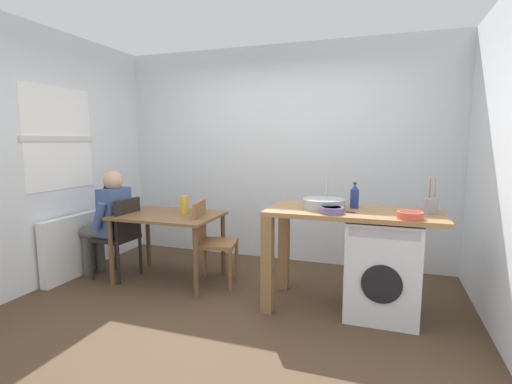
# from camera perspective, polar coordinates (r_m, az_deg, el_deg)

# --- Properties ---
(ground_plane) EXTENTS (5.46, 5.46, 0.00)m
(ground_plane) POSITION_cam_1_polar(r_m,az_deg,el_deg) (3.49, -4.28, -18.19)
(ground_plane) COLOR #4C3826
(wall_back) EXTENTS (4.60, 0.10, 2.70)m
(wall_back) POSITION_cam_1_polar(r_m,az_deg,el_deg) (4.80, 3.82, 5.66)
(wall_back) COLOR silver
(wall_back) RESTS_ON ground_plane
(wall_window_side) EXTENTS (0.12, 3.80, 2.70)m
(wall_window_side) POSITION_cam_1_polar(r_m,az_deg,el_deg) (4.46, -30.88, 4.45)
(wall_window_side) COLOR silver
(wall_window_side) RESTS_ON ground_plane
(radiator) EXTENTS (0.10, 0.80, 0.70)m
(radiator) POSITION_cam_1_polar(r_m,az_deg,el_deg) (4.71, -26.23, -7.51)
(radiator) COLOR white
(radiator) RESTS_ON ground_plane
(dining_table) EXTENTS (1.10, 0.76, 0.74)m
(dining_table) POSITION_cam_1_polar(r_m,az_deg,el_deg) (4.19, -13.21, -4.61)
(dining_table) COLOR brown
(dining_table) RESTS_ON ground_plane
(chair_person_seat) EXTENTS (0.42, 0.42, 0.90)m
(chair_person_seat) POSITION_cam_1_polar(r_m,az_deg,el_deg) (4.44, -19.88, -5.94)
(chair_person_seat) COLOR black
(chair_person_seat) RESTS_ON ground_plane
(chair_opposite) EXTENTS (0.47, 0.47, 0.90)m
(chair_opposite) POSITION_cam_1_polar(r_m,az_deg,el_deg) (4.02, -7.06, -6.96)
(chair_opposite) COLOR olive
(chair_opposite) RESTS_ON ground_plane
(seated_person) EXTENTS (0.51, 0.52, 1.20)m
(seated_person) POSITION_cam_1_polar(r_m,az_deg,el_deg) (4.52, -21.51, -3.68)
(seated_person) COLOR #595651
(seated_person) RESTS_ON ground_plane
(kitchen_counter) EXTENTS (1.50, 0.68, 0.92)m
(kitchen_counter) POSITION_cam_1_polar(r_m,az_deg,el_deg) (3.46, 11.00, -5.14)
(kitchen_counter) COLOR #9E7042
(kitchen_counter) RESTS_ON ground_plane
(washing_machine) EXTENTS (0.60, 0.61, 0.86)m
(washing_machine) POSITION_cam_1_polar(r_m,az_deg,el_deg) (3.52, 18.65, -10.80)
(washing_machine) COLOR silver
(washing_machine) RESTS_ON ground_plane
(sink_basin) EXTENTS (0.38, 0.38, 0.09)m
(sink_basin) POSITION_cam_1_polar(r_m,az_deg,el_deg) (3.43, 10.23, -1.77)
(sink_basin) COLOR #9EA0A5
(sink_basin) RESTS_ON kitchen_counter
(tap) EXTENTS (0.02, 0.02, 0.28)m
(tap) POSITION_cam_1_polar(r_m,az_deg,el_deg) (3.59, 10.70, 0.18)
(tap) COLOR #B2B2B7
(tap) RESTS_ON kitchen_counter
(bottle_tall_green) EXTENTS (0.08, 0.08, 0.24)m
(bottle_tall_green) POSITION_cam_1_polar(r_m,az_deg,el_deg) (3.51, 14.78, -0.67)
(bottle_tall_green) COLOR navy
(bottle_tall_green) RESTS_ON kitchen_counter
(mixing_bowl) EXTENTS (0.20, 0.20, 0.06)m
(mixing_bowl) POSITION_cam_1_polar(r_m,az_deg,el_deg) (3.22, 11.45, -2.66)
(mixing_bowl) COLOR slate
(mixing_bowl) RESTS_ON kitchen_counter
(utensil_crock) EXTENTS (0.11, 0.11, 0.30)m
(utensil_crock) POSITION_cam_1_polar(r_m,az_deg,el_deg) (3.46, 25.15, -1.89)
(utensil_crock) COLOR gray
(utensil_crock) RESTS_ON kitchen_counter
(colander) EXTENTS (0.20, 0.20, 0.06)m
(colander) POSITION_cam_1_polar(r_m,az_deg,el_deg) (3.18, 22.41, -3.22)
(colander) COLOR #D84C38
(colander) RESTS_ON kitchen_counter
(vase) EXTENTS (0.09, 0.09, 0.19)m
(vase) POSITION_cam_1_polar(r_m,az_deg,el_deg) (4.16, -10.81, -1.91)
(vase) COLOR gold
(vase) RESTS_ON dining_table
(scissors) EXTENTS (0.15, 0.06, 0.01)m
(scissors) POSITION_cam_1_polar(r_m,az_deg,el_deg) (3.31, 13.59, -2.91)
(scissors) COLOR #B2B2B7
(scissors) RESTS_ON kitchen_counter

